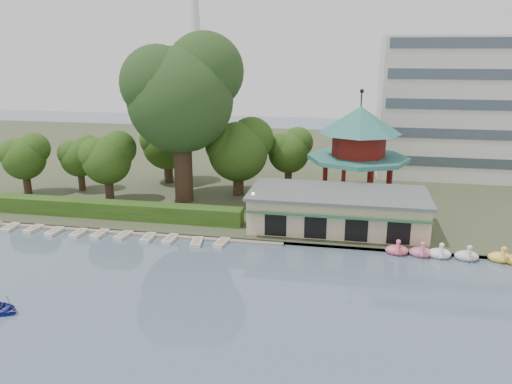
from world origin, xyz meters
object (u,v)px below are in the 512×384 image
(big_tree, at_px, (182,91))
(pavilion, at_px, (359,145))
(dock, at_px, (125,231))
(boathouse, at_px, (337,210))

(big_tree, bearing_deg, pavilion, 10.33)
(dock, distance_m, big_tree, 17.91)
(boathouse, xyz_separation_m, pavilion, (2.00, 10.03, 5.11))
(dock, height_order, big_tree, big_tree)
(dock, distance_m, pavilion, 29.14)
(dock, distance_m, boathouse, 22.62)
(boathouse, height_order, big_tree, big_tree)
(dock, relative_size, big_tree, 1.67)
(pavilion, bearing_deg, boathouse, -101.28)
(pavilion, bearing_deg, big_tree, -169.67)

